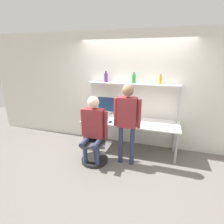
# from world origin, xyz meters

# --- Properties ---
(ground_plane) EXTENTS (12.00, 12.00, 0.00)m
(ground_plane) POSITION_xyz_m (0.00, 0.00, 0.00)
(ground_plane) COLOR slate
(wall_back) EXTENTS (8.00, 0.06, 2.70)m
(wall_back) POSITION_xyz_m (0.00, 0.75, 1.35)
(wall_back) COLOR silver
(wall_back) RESTS_ON ground_plane
(desk) EXTENTS (2.18, 0.70, 0.72)m
(desk) POSITION_xyz_m (0.00, 0.37, 0.66)
(desk) COLOR white
(desk) RESTS_ON ground_plane
(shelf_unit) EXTENTS (2.07, 0.24, 1.55)m
(shelf_unit) POSITION_xyz_m (0.00, 0.60, 1.35)
(shelf_unit) COLOR silver
(shelf_unit) RESTS_ON ground_plane
(monitor) EXTENTS (0.54, 0.22, 0.49)m
(monitor) POSITION_xyz_m (-0.57, 0.55, 0.99)
(monitor) COLOR #B7B7BC
(monitor) RESTS_ON desk
(laptop) EXTENTS (0.33, 0.22, 0.23)m
(laptop) POSITION_xyz_m (-0.64, 0.23, 0.78)
(laptop) COLOR #BCBCC1
(laptop) RESTS_ON desk
(cell_phone) EXTENTS (0.07, 0.15, 0.01)m
(cell_phone) POSITION_xyz_m (-0.41, 0.18, 0.73)
(cell_phone) COLOR silver
(cell_phone) RESTS_ON desk
(office_chair) EXTENTS (0.57, 0.57, 0.92)m
(office_chair) POSITION_xyz_m (-0.61, -0.28, 0.28)
(office_chair) COLOR black
(office_chair) RESTS_ON ground_plane
(person_seated) EXTENTS (0.57, 0.47, 1.40)m
(person_seated) POSITION_xyz_m (-0.60, -0.33, 0.83)
(person_seated) COLOR #2D3856
(person_seated) RESTS_ON ground_plane
(person_standing) EXTENTS (0.53, 0.22, 1.65)m
(person_standing) POSITION_xyz_m (0.05, -0.19, 1.05)
(person_standing) COLOR #2D3856
(person_standing) RESTS_ON ground_plane
(bottle_green) EXTENTS (0.08, 0.08, 0.24)m
(bottle_green) POSITION_xyz_m (0.02, 0.60, 1.65)
(bottle_green) COLOR #2D8C3F
(bottle_green) RESTS_ON shelf_unit
(bottle_purple) EXTENTS (0.09, 0.09, 0.25)m
(bottle_purple) POSITION_xyz_m (-0.64, 0.60, 1.66)
(bottle_purple) COLOR #593372
(bottle_purple) RESTS_ON shelf_unit
(bottle_amber) EXTENTS (0.07, 0.07, 0.21)m
(bottle_amber) POSITION_xyz_m (0.59, 0.60, 1.64)
(bottle_amber) COLOR gold
(bottle_amber) RESTS_ON shelf_unit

